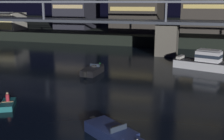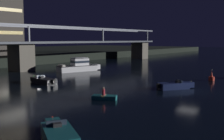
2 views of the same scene
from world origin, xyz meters
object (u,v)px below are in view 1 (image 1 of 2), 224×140
waterfront_pavilion (0,21)px  speedboat_near_right (113,133)px  dinghy_with_paddler (8,104)px  river_bridge (167,29)px  cabin_cruiser_near_left (206,62)px  speedboat_near_center (93,70)px

waterfront_pavilion → speedboat_near_right: size_ratio=2.61×
speedboat_near_right → dinghy_with_paddler: (-10.70, 3.07, -0.14)m
river_bridge → speedboat_near_right: (0.49, -33.79, -4.12)m
waterfront_pavilion → cabin_cruiser_near_left: 55.31m
waterfront_pavilion → cabin_cruiser_near_left: bearing=-23.2°
river_bridge → dinghy_with_paddler: bearing=-108.4°
river_bridge → speedboat_near_right: bearing=-89.2°
speedboat_near_right → dinghy_with_paddler: size_ratio=1.69×
river_bridge → speedboat_near_right: 34.05m
river_bridge → waterfront_pavilion: (-44.10, 11.91, -0.10)m
waterfront_pavilion → speedboat_near_center: 46.71m
waterfront_pavilion → cabin_cruiser_near_left: waterfront_pavilion is taller
speedboat_near_right → dinghy_with_paddler: 11.13m
river_bridge → dinghy_with_paddler: size_ratio=34.20×
dinghy_with_paddler → river_bridge: bearing=71.6°
speedboat_near_center → speedboat_near_right: bearing=-64.9°
speedboat_near_center → speedboat_near_right: size_ratio=1.10×
cabin_cruiser_near_left → speedboat_near_center: bearing=-153.8°
waterfront_pavilion → dinghy_with_paddler: waterfront_pavilion is taller
river_bridge → speedboat_near_center: bearing=-114.0°
river_bridge → dinghy_with_paddler: (-10.21, -30.73, -4.26)m
waterfront_pavilion → speedboat_near_right: bearing=-45.7°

